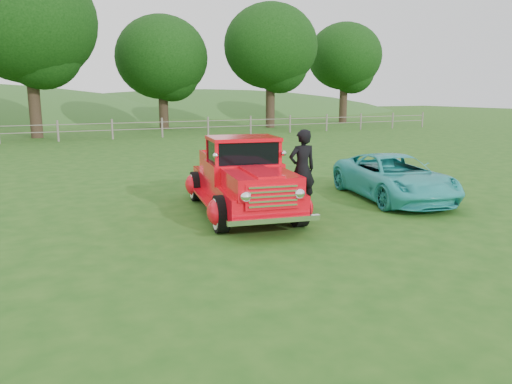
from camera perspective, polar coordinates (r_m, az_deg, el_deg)
name	(u,v)px	position (r m, az deg, el deg)	size (l,w,h in m)	color
ground	(301,232)	(10.11, 5.20, -4.58)	(140.00, 140.00, 0.00)	#1F5015
distant_hills	(29,152)	(68.23, -24.49, 4.21)	(116.00, 60.00, 18.00)	#2A5D22
fence_line	(112,129)	(30.84, -16.11, 6.92)	(48.00, 0.12, 1.20)	slate
tree_near_west	(27,22)	(33.62, -24.66, 17.28)	(8.00, 8.00, 10.42)	#302018
tree_near_east	(162,58)	(38.75, -10.72, 14.86)	(6.80, 6.80, 8.33)	#302018
tree_mid_east	(271,46)	(39.81, 1.68, 16.29)	(7.20, 7.20, 9.44)	#302018
tree_far_east	(345,57)	(46.99, 10.11, 14.99)	(6.60, 6.60, 8.86)	#302018
red_pickup	(242,179)	(11.52, -1.58, 1.50)	(2.82, 5.20, 1.78)	black
teal_sedan	(394,177)	(13.52, 15.49, 1.64)	(1.93, 4.18, 1.16)	#2DB5B3
man	(302,169)	(12.01, 5.29, 2.63)	(0.70, 0.46, 1.91)	black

